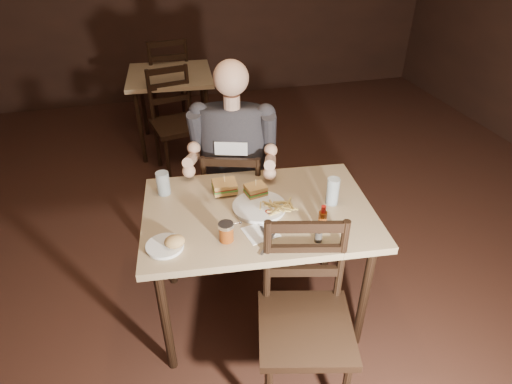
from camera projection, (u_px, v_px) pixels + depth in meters
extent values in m
plane|color=black|center=(279.00, 273.00, 2.96)|extent=(7.00, 7.00, 0.00)
cube|color=tan|center=(258.00, 213.00, 2.28)|extent=(1.28, 0.92, 0.04)
cylinder|color=black|center=(166.00, 321.00, 2.16)|extent=(0.05, 0.05, 0.73)
cylinder|color=black|center=(168.00, 239.00, 2.69)|extent=(0.05, 0.05, 0.73)
cylinder|color=black|center=(364.00, 297.00, 2.29)|extent=(0.05, 0.05, 0.73)
cylinder|color=black|center=(329.00, 224.00, 2.82)|extent=(0.05, 0.05, 0.73)
cube|color=tan|center=(170.00, 75.00, 4.16)|extent=(0.86, 0.86, 0.04)
cylinder|color=black|center=(140.00, 128.00, 4.06)|extent=(0.04, 0.04, 0.73)
cylinder|color=black|center=(143.00, 103.00, 4.58)|extent=(0.04, 0.04, 0.73)
cylinder|color=black|center=(208.00, 123.00, 4.15)|extent=(0.04, 0.04, 0.73)
cylinder|color=black|center=(203.00, 99.00, 4.68)|extent=(0.04, 0.04, 0.73)
cylinder|color=white|center=(259.00, 207.00, 2.27)|extent=(0.31, 0.31, 0.02)
ellipsoid|color=maroon|center=(268.00, 212.00, 2.22)|extent=(0.04, 0.04, 0.01)
cylinder|color=silver|center=(163.00, 183.00, 2.36)|extent=(0.08, 0.08, 0.13)
cylinder|color=silver|center=(333.00, 191.00, 2.27)|extent=(0.07, 0.07, 0.15)
cube|color=white|center=(261.00, 232.00, 2.10)|extent=(0.18, 0.17, 0.00)
cube|color=silver|center=(265.00, 235.00, 2.08)|extent=(0.02, 0.24, 0.01)
cube|color=silver|center=(268.00, 244.00, 2.03)|extent=(0.12, 0.15, 0.01)
cylinder|color=white|center=(165.00, 247.00, 2.01)|extent=(0.19, 0.19, 0.01)
ellipsoid|color=tan|center=(175.00, 241.00, 1.98)|extent=(0.10, 0.09, 0.06)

